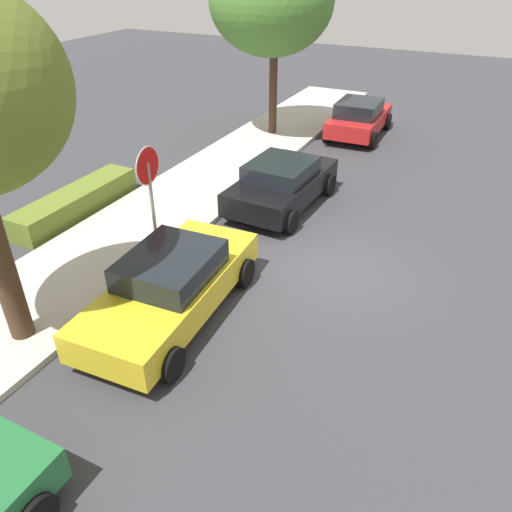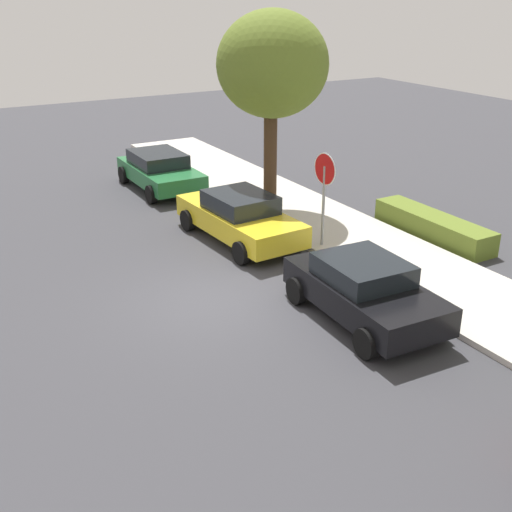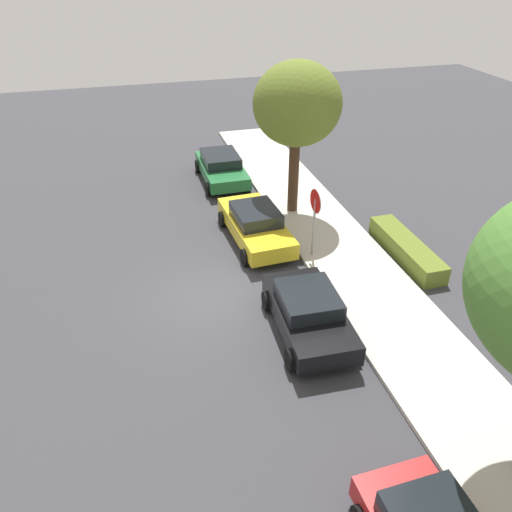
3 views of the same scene
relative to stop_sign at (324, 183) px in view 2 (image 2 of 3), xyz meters
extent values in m
plane|color=#38383D|center=(1.37, -4.04, -1.93)|extent=(60.00, 60.00, 0.00)
cube|color=beige|center=(1.37, 1.15, -1.86)|extent=(32.00, 3.14, 0.14)
cylinder|color=gray|center=(0.00, 0.00, -0.73)|extent=(0.08, 0.08, 2.40)
cylinder|color=white|center=(0.00, 0.00, 0.39)|extent=(0.89, 0.06, 0.89)
cylinder|color=red|center=(0.00, 0.00, 0.39)|extent=(0.83, 0.07, 0.83)
cube|color=yellow|center=(-1.77, -1.68, -1.32)|extent=(4.63, 2.03, 0.62)
cube|color=black|center=(-1.72, -1.67, -0.75)|extent=(2.03, 1.68, 0.50)
cylinder|color=black|center=(-0.28, -0.70, -1.61)|extent=(0.65, 0.25, 0.64)
cylinder|color=black|center=(-0.18, -2.49, -1.61)|extent=(0.65, 0.25, 0.64)
cylinder|color=black|center=(-3.36, -0.86, -1.61)|extent=(0.65, 0.25, 0.64)
cylinder|color=black|center=(-3.27, -2.65, -1.61)|extent=(0.65, 0.25, 0.64)
cube|color=black|center=(3.87, -1.61, -1.31)|extent=(4.05, 2.02, 0.62)
cube|color=black|center=(3.75, -1.60, -0.77)|extent=(1.92, 1.70, 0.46)
cylinder|color=black|center=(5.26, -0.75, -1.61)|extent=(0.65, 0.25, 0.64)
cylinder|color=black|center=(5.17, -2.59, -1.61)|extent=(0.65, 0.25, 0.64)
cylinder|color=black|center=(2.56, -0.63, -1.61)|extent=(0.65, 0.25, 0.64)
cylinder|color=black|center=(2.48, -2.47, -1.61)|extent=(0.65, 0.25, 0.64)
cube|color=#236B38|center=(-7.72, -1.72, -1.35)|extent=(4.20, 1.87, 0.56)
cube|color=black|center=(-7.92, -1.72, -0.83)|extent=(2.18, 1.64, 0.47)
cylinder|color=black|center=(-9.15, -2.65, -1.61)|extent=(0.64, 0.22, 0.64)
cylinder|color=black|center=(-9.15, -0.79, -1.61)|extent=(0.64, 0.22, 0.64)
cylinder|color=black|center=(-6.30, -2.65, -1.61)|extent=(0.64, 0.22, 0.64)
cylinder|color=black|center=(-6.29, -0.79, -1.61)|extent=(0.64, 0.22, 0.64)
cylinder|color=#422D1E|center=(-3.67, 0.50, -0.20)|extent=(0.43, 0.43, 3.46)
ellipsoid|color=olive|center=(-3.58, 0.49, 2.76)|extent=(3.43, 3.43, 3.23)
cube|color=olive|center=(0.85, 3.38, -1.59)|extent=(4.12, 0.93, 0.68)
camera|label=1|loc=(-8.28, -6.76, 4.52)|focal=35.00mm
camera|label=2|loc=(13.66, -9.98, 4.90)|focal=45.00mm
camera|label=3|loc=(14.48, -6.16, 8.01)|focal=35.00mm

